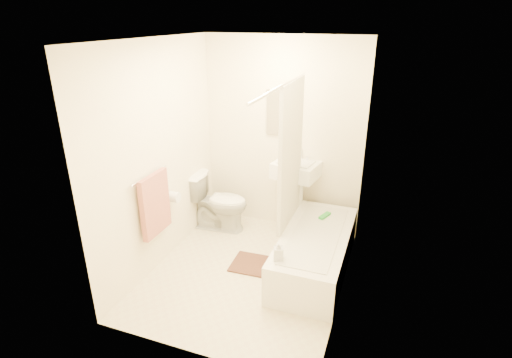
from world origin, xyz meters
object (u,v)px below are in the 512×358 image
(toilet, at_px, (219,202))
(bath_mat, at_px, (256,265))
(sink, at_px, (296,194))
(bathtub, at_px, (315,252))
(soap_bottle, at_px, (278,251))

(toilet, bearing_deg, bath_mat, -136.00)
(toilet, distance_m, bath_mat, 1.06)
(toilet, xyz_separation_m, sink, (0.94, 0.26, 0.15))
(sink, distance_m, bathtub, 0.92)
(bathtub, relative_size, bath_mat, 2.84)
(bath_mat, bearing_deg, soap_bottle, -48.73)
(sink, height_order, bath_mat, sink)
(bathtub, bearing_deg, toilet, 159.91)
(toilet, distance_m, soap_bottle, 1.58)
(sink, relative_size, bath_mat, 1.87)
(sink, distance_m, bath_mat, 1.06)
(toilet, relative_size, bathtub, 0.48)
(bath_mat, xyz_separation_m, soap_bottle, (0.38, -0.43, 0.52))
(toilet, height_order, sink, sink)
(bath_mat, bearing_deg, sink, 78.28)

